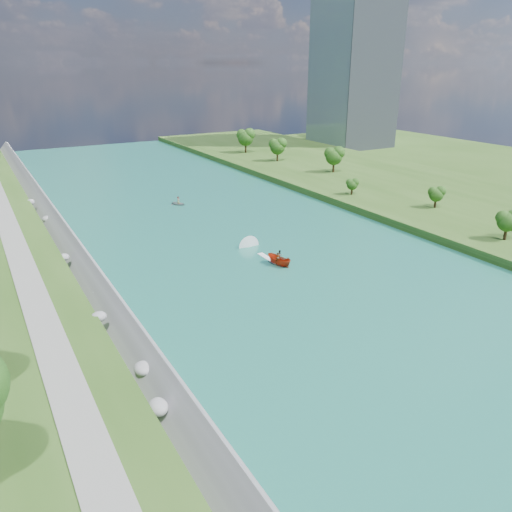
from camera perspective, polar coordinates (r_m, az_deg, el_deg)
ground at (r=63.54m, az=8.11°, el=-4.66°), size 260.00×260.00×0.00m
river_water at (r=78.87m, az=-0.75°, el=0.84°), size 55.00×240.00×0.10m
berm_east at (r=110.41m, az=22.40°, el=5.58°), size 44.00×240.00×1.50m
riprap_bank at (r=69.35m, az=-19.35°, el=-1.79°), size 4.05×236.00×4.49m
riverside_path at (r=68.99m, az=-25.06°, el=-1.19°), size 3.00×200.00×0.10m
office_tower at (r=183.11m, az=11.22°, el=21.62°), size 22.00×22.00×60.00m
trees_east at (r=108.79m, az=13.98°, el=8.83°), size 14.77×138.04×8.74m
motorboat at (r=73.40m, az=2.00°, el=-0.14°), size 3.60×19.00×2.09m
raft at (r=104.79m, az=-8.86°, el=6.02°), size 3.54×3.88×1.72m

